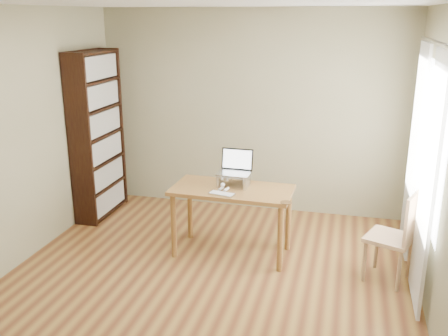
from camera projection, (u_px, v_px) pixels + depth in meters
room at (204, 158)px, 4.36m from camera, size 4.04×4.54×2.64m
bookshelf at (98, 135)px, 6.30m from camera, size 0.30×0.90×2.10m
curtains at (421, 163)px, 4.67m from camera, size 0.03×1.90×2.25m
desk at (232, 198)px, 5.30m from camera, size 1.28×0.67×0.75m
laptop_stand at (234, 179)px, 5.31m from camera, size 0.32×0.25×0.13m
laptop at (235, 167)px, 5.34m from camera, size 0.35×0.30×0.24m
keyboard at (222, 194)px, 5.07m from camera, size 0.28×0.16×0.02m
coaster at (286, 203)px, 4.86m from camera, size 0.11×0.11×0.01m
cat at (231, 179)px, 5.36m from camera, size 0.24×0.48×0.15m
chair at (398, 233)px, 4.78m from camera, size 0.54×0.53×0.93m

